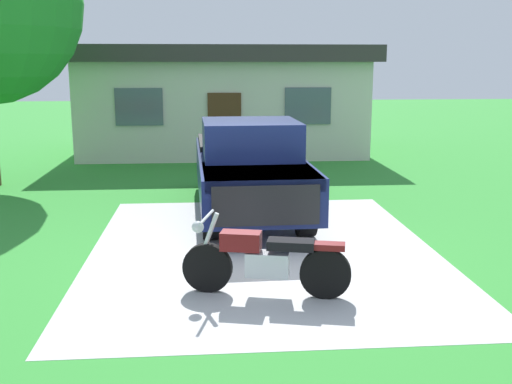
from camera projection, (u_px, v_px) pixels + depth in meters
ground_plane at (263, 250)px, 9.86m from camera, size 80.00×80.00×0.00m
driveway_pad at (263, 250)px, 9.86m from camera, size 5.53×7.07×0.01m
motorcycle at (264, 260)px, 7.89m from camera, size 2.18×0.85×1.09m
pickup_truck at (248, 166)px, 12.21m from camera, size 2.16×5.68×1.90m
neighbor_house at (222, 98)px, 20.58m from camera, size 9.60×5.60×3.50m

